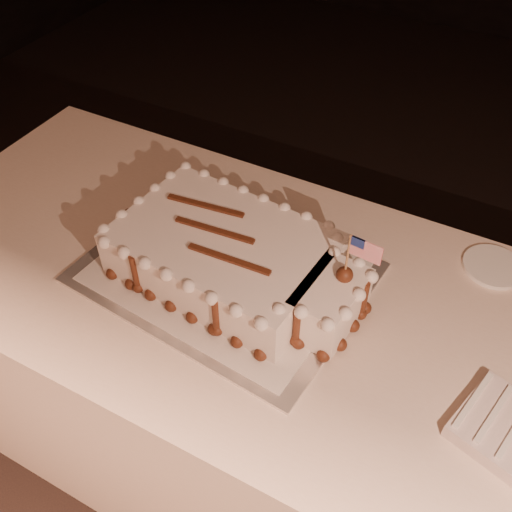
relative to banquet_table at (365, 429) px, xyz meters
The scene contains 6 objects.
room_shell 1.19m from the banquet_table, 90.00° to the right, with size 6.10×8.10×2.90m.
banquet_table is the anchor object (origin of this frame).
cake_board 0.54m from the banquet_table, behind, with size 0.61×0.46×0.01m, color silver.
doily 0.55m from the banquet_table, behind, with size 0.54×0.41×0.00m, color silver.
sheet_cake 0.57m from the banquet_table, behind, with size 0.59×0.37×0.23m.
side_plate 0.51m from the banquet_table, 64.67° to the left, with size 0.14×0.14×0.01m, color white.
Camera 1 is at (0.09, -0.15, 1.70)m, focal length 40.00 mm.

